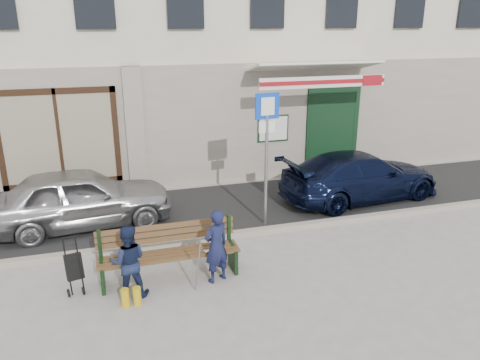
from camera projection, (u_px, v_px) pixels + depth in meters
name	position (u px, v px, depth m)	size (l,w,h in m)	color
ground	(246.00, 274.00, 8.22)	(80.00, 80.00, 0.00)	#9E9991
asphalt_lane	(207.00, 210.00, 11.03)	(60.00, 3.20, 0.01)	#282828
curb	(224.00, 236.00, 9.56)	(60.00, 0.18, 0.12)	#9E9384
car_silver	(80.00, 198.00, 9.98)	(1.53, 3.81, 1.30)	#B1B2B6
car_navy	(360.00, 176.00, 11.57)	(1.67, 4.11, 1.19)	black
parking_sign	(267.00, 138.00, 9.64)	(0.53, 0.10, 2.87)	gray
bench	(167.00, 254.00, 7.96)	(2.40, 1.17, 0.98)	brown
man	(216.00, 246.00, 7.83)	(0.47, 0.31, 1.30)	#151A3B
woman	(128.00, 262.00, 7.40)	(0.59, 0.46, 1.22)	#161F3D
stroller	(74.00, 268.00, 7.61)	(0.32, 0.41, 0.92)	black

